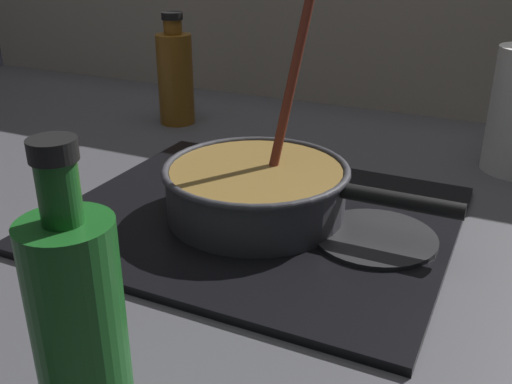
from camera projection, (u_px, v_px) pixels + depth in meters
ground at (200, 263)px, 0.80m from camera, size 2.40×1.60×0.04m
hob_plate at (256, 218)px, 0.87m from camera, size 0.56×0.48×0.01m
burner_ring at (256, 212)px, 0.86m from camera, size 0.19×0.19×0.01m
spare_burner at (375, 237)px, 0.79m from camera, size 0.17×0.17×0.01m
cooking_pan at (257, 189)px, 0.85m from camera, size 0.43×0.27×0.30m
sauce_bottle at (81, 336)px, 0.45m from camera, size 0.07×0.07×0.27m
oil_bottle at (175, 76)px, 1.29m from camera, size 0.08×0.08×0.24m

